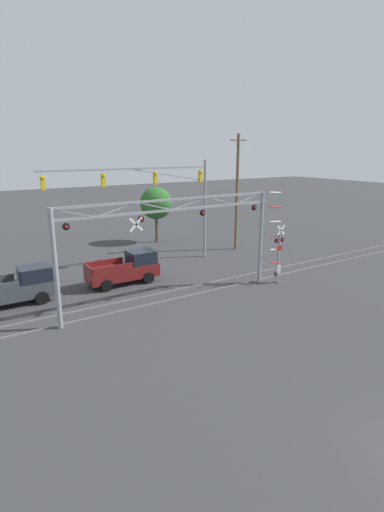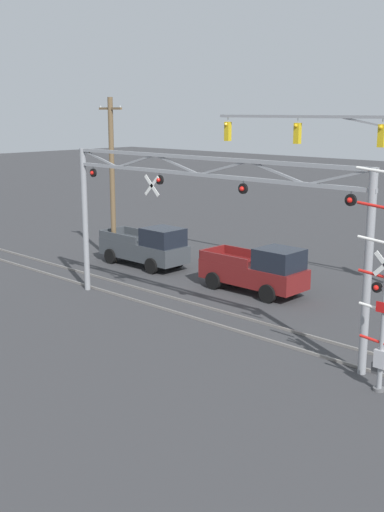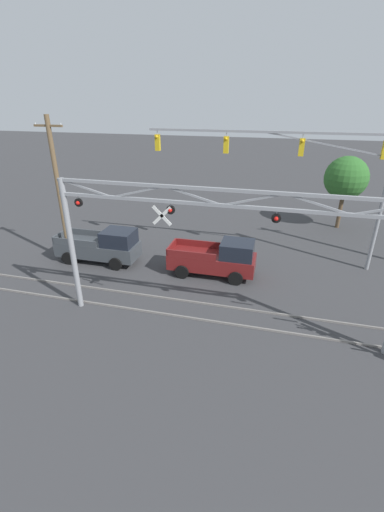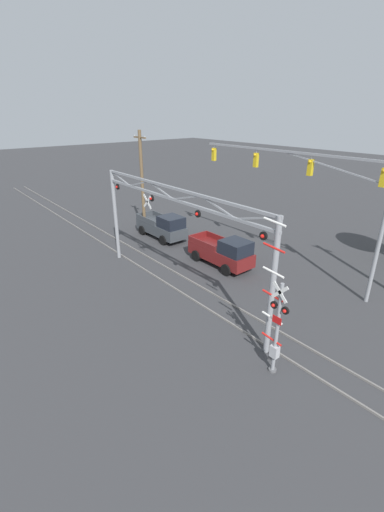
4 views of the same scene
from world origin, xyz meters
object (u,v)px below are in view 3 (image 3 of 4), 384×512
at_px(crossing_gantry, 220,237).
at_px(pickup_truck_lead, 217,259).
at_px(traffic_signal_span, 317,167).
at_px(utility_pole_left, 59,192).
at_px(background_tree_beyond_span, 346,178).
at_px(pickup_truck_following, 102,246).

height_order(crossing_gantry, pickup_truck_lead, crossing_gantry).
distance_m(traffic_signal_span, pickup_truck_lead, 7.94).
bearing_deg(pickup_truck_lead, traffic_signal_span, 31.16).
bearing_deg(utility_pole_left, traffic_signal_span, 14.03).
distance_m(traffic_signal_span, background_tree_beyond_span, 8.48).
height_order(crossing_gantry, utility_pole_left, utility_pole_left).
height_order(pickup_truck_lead, utility_pole_left, utility_pole_left).
distance_m(pickup_truck_lead, pickup_truck_following, 7.61).
relative_size(crossing_gantry, pickup_truck_following, 2.74).
height_order(crossing_gantry, background_tree_beyond_span, crossing_gantry).
bearing_deg(background_tree_beyond_span, pickup_truck_following, -145.63).
relative_size(pickup_truck_lead, background_tree_beyond_span, 0.90).
height_order(traffic_signal_span, pickup_truck_lead, traffic_signal_span).
bearing_deg(pickup_truck_following, traffic_signal_span, 13.86).
relative_size(crossing_gantry, utility_pole_left, 1.63).
height_order(crossing_gantry, traffic_signal_span, traffic_signal_span).
height_order(traffic_signal_span, pickup_truck_following, traffic_signal_span).
bearing_deg(background_tree_beyond_span, crossing_gantry, -114.28).
bearing_deg(utility_pole_left, background_tree_beyond_span, 32.37).
bearing_deg(traffic_signal_span, utility_pole_left, -165.97).
relative_size(pickup_truck_lead, utility_pole_left, 0.57).
xyz_separation_m(traffic_signal_span, pickup_truck_lead, (-5.19, -3.14, -5.13)).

